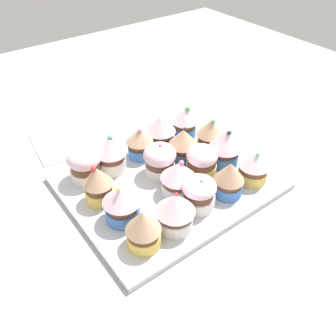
{
  "coord_description": "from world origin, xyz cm",
  "views": [
    {
      "loc": [
        -42.56,
        32.01,
        47.84
      ],
      "look_at": [
        0.0,
        0.0,
        4.2
      ],
      "focal_mm": 37.94,
      "sensor_mm": 36.0,
      "label": 1
    }
  ],
  "objects_px": {
    "cupcake_2": "(210,135)",
    "cupcake_10": "(160,159)",
    "cupcake_8": "(200,192)",
    "cupcake_16": "(98,184)",
    "cupcake_6": "(183,145)",
    "cupcake_9": "(178,177)",
    "cupcake_11": "(140,142)",
    "cupcake_14": "(143,228)",
    "baking_tray": "(168,182)",
    "cupcake_12": "(175,211)",
    "cupcake_13": "(111,154)",
    "cupcake_7": "(161,131)",
    "cupcake_4": "(229,179)",
    "cupcake_5": "(202,161)",
    "cupcake_0": "(254,166)",
    "cupcake_1": "(225,147)",
    "cupcake_3": "(185,121)",
    "cupcake_17": "(85,163)",
    "napkin": "(64,140)",
    "cupcake_15": "(122,202)"
  },
  "relations": [
    {
      "from": "baking_tray",
      "to": "cupcake_12",
      "type": "bearing_deg",
      "value": 148.66
    },
    {
      "from": "cupcake_6",
      "to": "cupcake_14",
      "type": "xyz_separation_m",
      "value": [
        -0.14,
        0.19,
        -0.0
      ]
    },
    {
      "from": "cupcake_12",
      "to": "cupcake_15",
      "type": "bearing_deg",
      "value": 41.25
    },
    {
      "from": "cupcake_8",
      "to": "cupcake_16",
      "type": "bearing_deg",
      "value": 48.53
    },
    {
      "from": "cupcake_4",
      "to": "cupcake_16",
      "type": "bearing_deg",
      "value": 57.02
    },
    {
      "from": "baking_tray",
      "to": "cupcake_14",
      "type": "bearing_deg",
      "value": 129.43
    },
    {
      "from": "cupcake_6",
      "to": "cupcake_11",
      "type": "height_order",
      "value": "cupcake_6"
    },
    {
      "from": "cupcake_2",
      "to": "cupcake_10",
      "type": "relative_size",
      "value": 1.13
    },
    {
      "from": "cupcake_12",
      "to": "cupcake_7",
      "type": "bearing_deg",
      "value": -30.41
    },
    {
      "from": "cupcake_5",
      "to": "cupcake_15",
      "type": "xyz_separation_m",
      "value": [
        -0.01,
        0.19,
        0.01
      ]
    },
    {
      "from": "cupcake_4",
      "to": "cupcake_8",
      "type": "distance_m",
      "value": 0.06
    },
    {
      "from": "cupcake_14",
      "to": "napkin",
      "type": "height_order",
      "value": "cupcake_14"
    },
    {
      "from": "cupcake_2",
      "to": "cupcake_5",
      "type": "xyz_separation_m",
      "value": [
        -0.05,
        0.07,
        -0.01
      ]
    },
    {
      "from": "cupcake_5",
      "to": "cupcake_12",
      "type": "relative_size",
      "value": 0.88
    },
    {
      "from": "cupcake_5",
      "to": "cupcake_17",
      "type": "height_order",
      "value": "cupcake_17"
    },
    {
      "from": "cupcake_14",
      "to": "cupcake_17",
      "type": "xyz_separation_m",
      "value": [
        0.21,
        -0.0,
        -0.0
      ]
    },
    {
      "from": "cupcake_9",
      "to": "cupcake_15",
      "type": "relative_size",
      "value": 0.93
    },
    {
      "from": "cupcake_11",
      "to": "cupcake_15",
      "type": "relative_size",
      "value": 0.89
    },
    {
      "from": "cupcake_11",
      "to": "cupcake_12",
      "type": "xyz_separation_m",
      "value": [
        -0.2,
        0.07,
        0.0
      ]
    },
    {
      "from": "cupcake_2",
      "to": "cupcake_6",
      "type": "height_order",
      "value": "same"
    },
    {
      "from": "cupcake_12",
      "to": "cupcake_13",
      "type": "relative_size",
      "value": 0.95
    },
    {
      "from": "cupcake_15",
      "to": "cupcake_13",
      "type": "bearing_deg",
      "value": -22.5
    },
    {
      "from": "cupcake_5",
      "to": "cupcake_0",
      "type": "bearing_deg",
      "value": -136.98
    },
    {
      "from": "cupcake_4",
      "to": "napkin",
      "type": "height_order",
      "value": "cupcake_4"
    },
    {
      "from": "cupcake_9",
      "to": "napkin",
      "type": "bearing_deg",
      "value": 17.94
    },
    {
      "from": "cupcake_11",
      "to": "napkin",
      "type": "relative_size",
      "value": 0.48
    },
    {
      "from": "baking_tray",
      "to": "cupcake_12",
      "type": "height_order",
      "value": "cupcake_12"
    },
    {
      "from": "cupcake_1",
      "to": "cupcake_14",
      "type": "relative_size",
      "value": 1.09
    },
    {
      "from": "cupcake_11",
      "to": "cupcake_1",
      "type": "bearing_deg",
      "value": -135.59
    },
    {
      "from": "cupcake_13",
      "to": "cupcake_16",
      "type": "bearing_deg",
      "value": 135.5
    },
    {
      "from": "cupcake_11",
      "to": "cupcake_13",
      "type": "distance_m",
      "value": 0.07
    },
    {
      "from": "cupcake_2",
      "to": "cupcake_3",
      "type": "bearing_deg",
      "value": 4.65
    },
    {
      "from": "cupcake_6",
      "to": "cupcake_9",
      "type": "distance_m",
      "value": 0.1
    },
    {
      "from": "cupcake_15",
      "to": "cupcake_16",
      "type": "bearing_deg",
      "value": 8.19
    },
    {
      "from": "cupcake_2",
      "to": "cupcake_13",
      "type": "bearing_deg",
      "value": 71.13
    },
    {
      "from": "cupcake_16",
      "to": "cupcake_0",
      "type": "bearing_deg",
      "value": -116.01
    },
    {
      "from": "cupcake_0",
      "to": "cupcake_12",
      "type": "xyz_separation_m",
      "value": [
        -0.01,
        0.2,
        0.0
      ]
    },
    {
      "from": "cupcake_6",
      "to": "cupcake_15",
      "type": "relative_size",
      "value": 0.99
    },
    {
      "from": "cupcake_1",
      "to": "cupcake_4",
      "type": "distance_m",
      "value": 0.09
    },
    {
      "from": "cupcake_13",
      "to": "cupcake_14",
      "type": "height_order",
      "value": "cupcake_13"
    },
    {
      "from": "cupcake_4",
      "to": "cupcake_2",
      "type": "bearing_deg",
      "value": -27.8
    },
    {
      "from": "cupcake_1",
      "to": "cupcake_12",
      "type": "height_order",
      "value": "cupcake_1"
    },
    {
      "from": "cupcake_11",
      "to": "napkin",
      "type": "bearing_deg",
      "value": 32.57
    },
    {
      "from": "cupcake_4",
      "to": "cupcake_14",
      "type": "relative_size",
      "value": 0.98
    },
    {
      "from": "cupcake_2",
      "to": "cupcake_17",
      "type": "distance_m",
      "value": 0.27
    },
    {
      "from": "cupcake_3",
      "to": "cupcake_16",
      "type": "bearing_deg",
      "value": 105.78
    },
    {
      "from": "cupcake_0",
      "to": "cupcake_8",
      "type": "distance_m",
      "value": 0.13
    },
    {
      "from": "cupcake_12",
      "to": "cupcake_13",
      "type": "bearing_deg",
      "value": 2.08
    },
    {
      "from": "cupcake_2",
      "to": "cupcake_1",
      "type": "bearing_deg",
      "value": 172.33
    },
    {
      "from": "cupcake_10",
      "to": "cupcake_16",
      "type": "relative_size",
      "value": 0.88
    }
  ]
}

